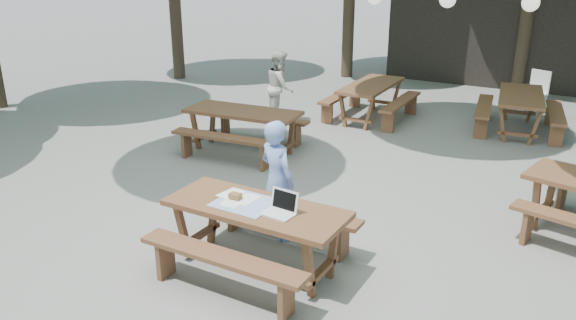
% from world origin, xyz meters
% --- Properties ---
extents(ground, '(80.00, 80.00, 0.00)m').
position_xyz_m(ground, '(0.00, 0.00, 0.00)').
color(ground, slate).
rests_on(ground, ground).
extents(pavilion, '(6.00, 3.00, 2.80)m').
position_xyz_m(pavilion, '(0.50, 10.50, 1.40)').
color(pavilion, black).
rests_on(pavilion, ground).
extents(main_picnic_table, '(2.00, 1.58, 0.75)m').
position_xyz_m(main_picnic_table, '(-0.15, -1.45, 0.39)').
color(main_picnic_table, brown).
rests_on(main_picnic_table, ground).
extents(picnic_table_nw, '(2.06, 1.74, 0.75)m').
position_xyz_m(picnic_table_nw, '(-2.46, 1.71, 0.39)').
color(picnic_table_nw, brown).
rests_on(picnic_table_nw, ground).
extents(picnic_table_far_w, '(1.61, 2.01, 0.75)m').
position_xyz_m(picnic_table_far_w, '(-1.29, 4.76, 0.39)').
color(picnic_table_far_w, brown).
rests_on(picnic_table_far_w, ground).
extents(picnic_table_far_e, '(1.84, 2.11, 0.75)m').
position_xyz_m(picnic_table_far_e, '(1.55, 5.35, 0.39)').
color(picnic_table_far_e, brown).
rests_on(picnic_table_far_e, ground).
extents(woman, '(0.63, 0.52, 1.49)m').
position_xyz_m(woman, '(-0.32, -0.72, 0.75)').
color(woman, '#7D9CE4').
rests_on(woman, ground).
extents(second_person, '(0.81, 0.88, 1.47)m').
position_xyz_m(second_person, '(-2.84, 3.67, 0.73)').
color(second_person, silver).
rests_on(second_person, ground).
extents(plastic_chair, '(0.57, 0.57, 0.90)m').
position_xyz_m(plastic_chair, '(1.61, 7.07, 0.26)').
color(plastic_chair, white).
rests_on(plastic_chair, ground).
extents(laptop, '(0.35, 0.29, 0.24)m').
position_xyz_m(laptop, '(0.18, -1.47, 0.81)').
color(laptop, white).
rests_on(laptop, main_picnic_table).
extents(tabletop_clutter, '(0.73, 0.57, 0.08)m').
position_xyz_m(tabletop_clutter, '(-0.32, -1.45, 0.76)').
color(tabletop_clutter, '#376BBC').
rests_on(tabletop_clutter, main_picnic_table).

